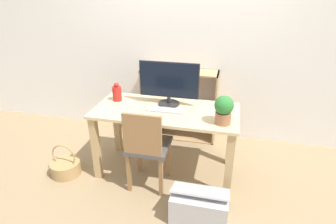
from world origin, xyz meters
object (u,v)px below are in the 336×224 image
(monitor, at_px, (169,82))
(bookshelf, at_px, (165,104))
(basket, at_px, (66,167))
(keyboard, at_px, (165,110))
(chair, at_px, (147,146))
(vase, at_px, (117,93))
(storage_box, at_px, (199,206))
(potted_plant, at_px, (224,109))

(monitor, distance_m, bookshelf, 0.85)
(monitor, height_order, basket, monitor)
(bookshelf, bearing_deg, keyboard, -75.88)
(monitor, bearing_deg, chair, -104.44)
(vase, xyz_separation_m, bookshelf, (0.36, 0.66, -0.37))
(monitor, xyz_separation_m, storage_box, (0.44, -0.76, -0.85))
(potted_plant, bearing_deg, storage_box, -105.62)
(vase, distance_m, bookshelf, 0.84)
(chair, distance_m, basket, 1.02)
(potted_plant, bearing_deg, keyboard, 166.19)
(monitor, distance_m, potted_plant, 0.66)
(bookshelf, bearing_deg, basket, -127.98)
(vase, height_order, basket, vase)
(keyboard, bearing_deg, chair, -111.88)
(basket, bearing_deg, vase, 41.68)
(chair, height_order, storage_box, chair)
(basket, bearing_deg, potted_plant, 5.02)
(vase, height_order, chair, vase)
(potted_plant, height_order, bookshelf, potted_plant)
(monitor, distance_m, keyboard, 0.29)
(monitor, height_order, vase, monitor)
(vase, relative_size, chair, 0.23)
(keyboard, bearing_deg, monitor, 88.82)
(basket, bearing_deg, chair, 0.13)
(monitor, xyz_separation_m, potted_plant, (0.57, -0.31, -0.11))
(bookshelf, height_order, storage_box, bookshelf)
(vase, distance_m, storage_box, 1.43)
(storage_box, bearing_deg, monitor, 120.11)
(basket, bearing_deg, bookshelf, 52.02)
(potted_plant, relative_size, storage_box, 0.53)
(monitor, distance_m, storage_box, 1.22)
(vase, relative_size, potted_plant, 0.76)
(potted_plant, height_order, chair, potted_plant)
(keyboard, xyz_separation_m, storage_box, (0.45, -0.59, -0.61))
(vase, bearing_deg, basket, -138.32)
(monitor, bearing_deg, potted_plant, -28.70)
(monitor, height_order, potted_plant, monitor)
(chair, xyz_separation_m, storage_box, (0.56, -0.31, -0.35))
(bookshelf, distance_m, storage_box, 1.57)
(keyboard, relative_size, chair, 0.44)
(monitor, xyz_separation_m, vase, (-0.57, -0.03, -0.16))
(monitor, height_order, bookshelf, monitor)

